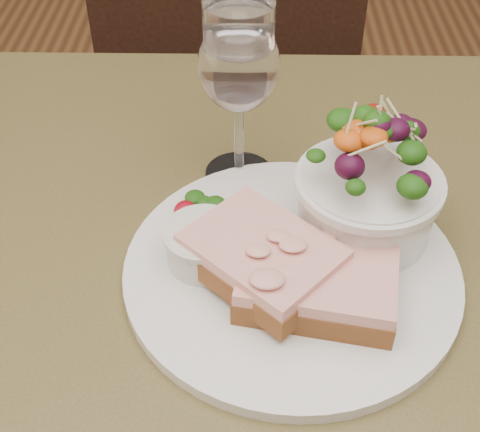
{
  "coord_description": "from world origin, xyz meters",
  "views": [
    {
      "loc": [
        -0.01,
        -0.4,
        1.19
      ],
      "look_at": [
        -0.02,
        0.02,
        0.81
      ],
      "focal_mm": 50.0,
      "sensor_mm": 36.0,
      "label": 1
    }
  ],
  "objects_px": {
    "dinner_plate": "(291,270)",
    "salad_bowl": "(370,179)",
    "sandwich_back": "(262,257)",
    "sandwich_front": "(318,280)",
    "chair_far": "(230,166)",
    "cafe_table": "(260,348)",
    "wine_glass": "(239,70)",
    "ramekin": "(204,244)"
  },
  "relations": [
    {
      "from": "dinner_plate",
      "to": "salad_bowl",
      "type": "relative_size",
      "value": 2.32
    },
    {
      "from": "sandwich_back",
      "to": "sandwich_front",
      "type": "bearing_deg",
      "value": 21.89
    },
    {
      "from": "chair_far",
      "to": "sandwich_back",
      "type": "relative_size",
      "value": 5.94
    },
    {
      "from": "cafe_table",
      "to": "sandwich_back",
      "type": "xyz_separation_m",
      "value": [
        -0.0,
        -0.01,
        0.14
      ]
    },
    {
      "from": "chair_far",
      "to": "salad_bowl",
      "type": "height_order",
      "value": "chair_far"
    },
    {
      "from": "dinner_plate",
      "to": "wine_glass",
      "type": "relative_size",
      "value": 1.69
    },
    {
      "from": "sandwich_back",
      "to": "wine_glass",
      "type": "distance_m",
      "value": 0.18
    },
    {
      "from": "chair_far",
      "to": "sandwich_front",
      "type": "bearing_deg",
      "value": 95.63
    },
    {
      "from": "sandwich_back",
      "to": "ramekin",
      "type": "xyz_separation_m",
      "value": [
        -0.05,
        0.02,
        -0.0
      ]
    },
    {
      "from": "dinner_plate",
      "to": "chair_far",
      "type": "bearing_deg",
      "value": 96.18
    },
    {
      "from": "chair_far",
      "to": "cafe_table",
      "type": "bearing_deg",
      "value": 92.42
    },
    {
      "from": "cafe_table",
      "to": "ramekin",
      "type": "xyz_separation_m",
      "value": [
        -0.05,
        0.01,
        0.13
      ]
    },
    {
      "from": "sandwich_back",
      "to": "salad_bowl",
      "type": "bearing_deg",
      "value": 76.36
    },
    {
      "from": "dinner_plate",
      "to": "wine_glass",
      "type": "distance_m",
      "value": 0.19
    },
    {
      "from": "sandwich_front",
      "to": "cafe_table",
      "type": "bearing_deg",
      "value": 160.77
    },
    {
      "from": "dinner_plate",
      "to": "ramekin",
      "type": "relative_size",
      "value": 4.58
    },
    {
      "from": "sandwich_front",
      "to": "sandwich_back",
      "type": "bearing_deg",
      "value": 169.94
    },
    {
      "from": "dinner_plate",
      "to": "wine_glass",
      "type": "height_order",
      "value": "wine_glass"
    },
    {
      "from": "salad_bowl",
      "to": "dinner_plate",
      "type": "bearing_deg",
      "value": -144.19
    },
    {
      "from": "ramekin",
      "to": "salad_bowl",
      "type": "distance_m",
      "value": 0.16
    },
    {
      "from": "chair_far",
      "to": "salad_bowl",
      "type": "relative_size",
      "value": 7.09
    },
    {
      "from": "cafe_table",
      "to": "sandwich_back",
      "type": "distance_m",
      "value": 0.14
    },
    {
      "from": "cafe_table",
      "to": "wine_glass",
      "type": "distance_m",
      "value": 0.27
    },
    {
      "from": "sandwich_front",
      "to": "salad_bowl",
      "type": "xyz_separation_m",
      "value": [
        0.05,
        0.08,
        0.04
      ]
    },
    {
      "from": "chair_far",
      "to": "ramekin",
      "type": "relative_size",
      "value": 13.98
    },
    {
      "from": "salad_bowl",
      "to": "ramekin",
      "type": "bearing_deg",
      "value": -163.41
    },
    {
      "from": "cafe_table",
      "to": "wine_glass",
      "type": "height_order",
      "value": "wine_glass"
    },
    {
      "from": "wine_glass",
      "to": "dinner_plate",
      "type": "bearing_deg",
      "value": -70.76
    },
    {
      "from": "sandwich_front",
      "to": "salad_bowl",
      "type": "distance_m",
      "value": 0.1
    },
    {
      "from": "chair_far",
      "to": "ramekin",
      "type": "bearing_deg",
      "value": 88.46
    },
    {
      "from": "cafe_table",
      "to": "salad_bowl",
      "type": "xyz_separation_m",
      "value": [
        0.09,
        0.05,
        0.17
      ]
    },
    {
      "from": "cafe_table",
      "to": "chair_far",
      "type": "bearing_deg",
      "value": 94.15
    },
    {
      "from": "cafe_table",
      "to": "sandwich_front",
      "type": "relative_size",
      "value": 5.59
    },
    {
      "from": "dinner_plate",
      "to": "cafe_table",
      "type": "bearing_deg",
      "value": -167.58
    },
    {
      "from": "ramekin",
      "to": "wine_glass",
      "type": "relative_size",
      "value": 0.37
    },
    {
      "from": "cafe_table",
      "to": "chair_far",
      "type": "relative_size",
      "value": 0.89
    },
    {
      "from": "sandwich_front",
      "to": "sandwich_back",
      "type": "height_order",
      "value": "sandwich_back"
    },
    {
      "from": "cafe_table",
      "to": "sandwich_back",
      "type": "relative_size",
      "value": 5.28
    },
    {
      "from": "chair_far",
      "to": "wine_glass",
      "type": "relative_size",
      "value": 5.14
    },
    {
      "from": "wine_glass",
      "to": "salad_bowl",
      "type": "bearing_deg",
      "value": -38.43
    },
    {
      "from": "sandwich_front",
      "to": "sandwich_back",
      "type": "distance_m",
      "value": 0.05
    },
    {
      "from": "sandwich_back",
      "to": "salad_bowl",
      "type": "distance_m",
      "value": 0.12
    }
  ]
}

